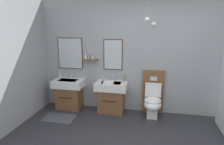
% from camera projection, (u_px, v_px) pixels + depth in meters
% --- Properties ---
extents(wall_back, '(5.22, 0.62, 2.56)m').
position_uv_depth(wall_back, '(147.00, 57.00, 4.40)').
color(wall_back, '#999EA3').
rests_on(wall_back, ground).
extents(bath_mat, '(0.68, 0.44, 0.01)m').
position_uv_depth(bath_mat, '(59.00, 118.00, 4.26)').
color(bath_mat, '#474C56').
rests_on(bath_mat, ground).
extents(vanity_sink_left, '(0.72, 0.46, 0.71)m').
position_uv_depth(vanity_sink_left, '(69.00, 93.00, 4.73)').
color(vanity_sink_left, brown).
rests_on(vanity_sink_left, ground).
extents(tap_on_left_sink, '(0.03, 0.13, 0.11)m').
position_uv_depth(tap_on_left_sink, '(71.00, 75.00, 4.79)').
color(tap_on_left_sink, silver).
rests_on(tap_on_left_sink, vanity_sink_left).
extents(vanity_sink_right, '(0.72, 0.46, 0.71)m').
position_uv_depth(vanity_sink_right, '(111.00, 96.00, 4.52)').
color(vanity_sink_right, brown).
rests_on(vanity_sink_right, ground).
extents(tap_on_right_sink, '(0.03, 0.13, 0.11)m').
position_uv_depth(tap_on_right_sink, '(113.00, 77.00, 4.58)').
color(tap_on_right_sink, silver).
rests_on(tap_on_right_sink, vanity_sink_right).
extents(toilet, '(0.48, 0.62, 1.00)m').
position_uv_depth(toilet, '(153.00, 99.00, 4.33)').
color(toilet, brown).
rests_on(toilet, ground).
extents(toothbrush_cup, '(0.07, 0.07, 0.20)m').
position_uv_depth(toothbrush_cup, '(60.00, 75.00, 4.83)').
color(toothbrush_cup, silver).
rests_on(toothbrush_cup, vanity_sink_left).
extents(soap_dispenser, '(0.06, 0.06, 0.18)m').
position_uv_depth(soap_dispenser, '(125.00, 78.00, 4.52)').
color(soap_dispenser, gray).
rests_on(soap_dispenser, vanity_sink_right).
extents(folded_hand_towel, '(0.22, 0.16, 0.04)m').
position_uv_depth(folded_hand_towel, '(108.00, 83.00, 4.32)').
color(folded_hand_towel, white).
rests_on(folded_hand_towel, vanity_sink_right).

